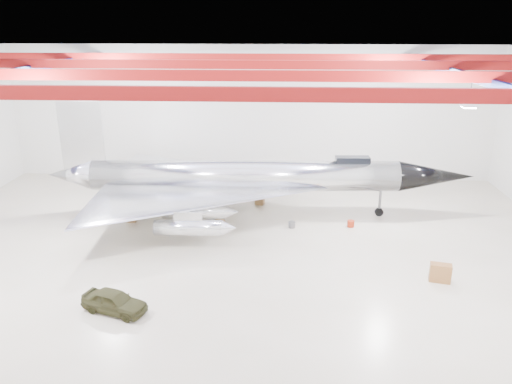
{
  "coord_description": "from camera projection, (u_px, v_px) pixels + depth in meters",
  "views": [
    {
      "loc": [
        2.78,
        -25.95,
        12.75
      ],
      "look_at": [
        1.22,
        2.0,
        3.12
      ],
      "focal_mm": 35.0,
      "sensor_mm": 36.0,
      "label": 1
    }
  ],
  "objects": [
    {
      "name": "floor",
      "position": [
        233.0,
        254.0,
        28.79
      ],
      "size": [
        40.0,
        40.0,
        0.0
      ],
      "primitive_type": "plane",
      "color": "#B8AD92",
      "rests_on": "ground"
    },
    {
      "name": "wall_back",
      "position": [
        250.0,
        113.0,
        41.16
      ],
      "size": [
        40.0,
        0.0,
        40.0
      ],
      "primitive_type": "plane",
      "rotation": [
        1.57,
        0.0,
        0.0
      ],
      "color": "silver",
      "rests_on": "floor"
    },
    {
      "name": "ceiling",
      "position": [
        230.0,
        57.0,
        25.21
      ],
      "size": [
        40.0,
        40.0,
        0.0
      ],
      "primitive_type": "plane",
      "rotation": [
        3.14,
        0.0,
        0.0
      ],
      "color": "#0A0F38",
      "rests_on": "wall_back"
    },
    {
      "name": "ceiling_structure",
      "position": [
        230.0,
        71.0,
        25.43
      ],
      "size": [
        39.5,
        29.5,
        1.08
      ],
      "color": "maroon",
      "rests_on": "ceiling"
    },
    {
      "name": "jet_aircraft",
      "position": [
        244.0,
        180.0,
        33.68
      ],
      "size": [
        28.77,
        17.07,
        7.84
      ],
      "rotation": [
        0.0,
        0.0,
        0.04
      ],
      "color": "silver",
      "rests_on": "floor"
    },
    {
      "name": "jeep",
      "position": [
        114.0,
        301.0,
        22.91
      ],
      "size": [
        3.36,
        2.18,
        1.07
      ],
      "primitive_type": "imported",
      "rotation": [
        0.0,
        0.0,
        1.25
      ],
      "color": "#333319",
      "rests_on": "floor"
    },
    {
      "name": "desk",
      "position": [
        440.0,
        273.0,
        25.61
      ],
      "size": [
        1.16,
        0.76,
        0.97
      ],
      "primitive_type": "cube",
      "rotation": [
        0.0,
        0.0,
        -0.24
      ],
      "color": "brown",
      "rests_on": "floor"
    },
    {
      "name": "crate_ply",
      "position": [
        132.0,
        219.0,
        33.36
      ],
      "size": [
        0.55,
        0.45,
        0.37
      ],
      "primitive_type": "cube",
      "rotation": [
        0.0,
        0.0,
        -0.05
      ],
      "color": "olive",
      "rests_on": "floor"
    },
    {
      "name": "toolbox_red",
      "position": [
        216.0,
        197.0,
        37.67
      ],
      "size": [
        0.49,
        0.45,
        0.28
      ],
      "primitive_type": "cube",
      "rotation": [
        0.0,
        0.0,
        0.41
      ],
      "color": "#A82A10",
      "rests_on": "floor"
    },
    {
      "name": "engine_drum",
      "position": [
        292.0,
        225.0,
        32.41
      ],
      "size": [
        0.55,
        0.55,
        0.4
      ],
      "primitive_type": "cylinder",
      "rotation": [
        0.0,
        0.0,
        0.29
      ],
      "color": "#59595B",
      "rests_on": "floor"
    },
    {
      "name": "parts_bin",
      "position": [
        260.0,
        201.0,
        36.5
      ],
      "size": [
        0.73,
        0.64,
        0.44
      ],
      "primitive_type": "cube",
      "rotation": [
        0.0,
        0.0,
        -0.26
      ],
      "color": "olive",
      "rests_on": "floor"
    },
    {
      "name": "crate_small",
      "position": [
        113.0,
        202.0,
        36.64
      ],
      "size": [
        0.5,
        0.44,
        0.3
      ],
      "primitive_type": "cube",
      "rotation": [
        0.0,
        0.0,
        0.25
      ],
      "color": "#59595B",
      "rests_on": "floor"
    },
    {
      "name": "tool_chest",
      "position": [
        351.0,
        224.0,
        32.54
      ],
      "size": [
        0.58,
        0.58,
        0.41
      ],
      "primitive_type": "cylinder",
      "rotation": [
        0.0,
        0.0,
        -0.33
      ],
      "color": "#A82A10",
      "rests_on": "floor"
    },
    {
      "name": "oil_barrel",
      "position": [
        220.0,
        221.0,
        33.06
      ],
      "size": [
        0.62,
        0.54,
        0.38
      ],
      "primitive_type": "cube",
      "rotation": [
        0.0,
        0.0,
        -0.21
      ],
      "color": "olive",
      "rests_on": "floor"
    },
    {
      "name": "spares_box",
      "position": [
        257.0,
        195.0,
        37.85
      ],
      "size": [
        0.58,
        0.58,
        0.41
      ],
      "primitive_type": "cylinder",
      "rotation": [
        0.0,
        0.0,
        -0.36
      ],
      "color": "#59595B",
      "rests_on": "floor"
    }
  ]
}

